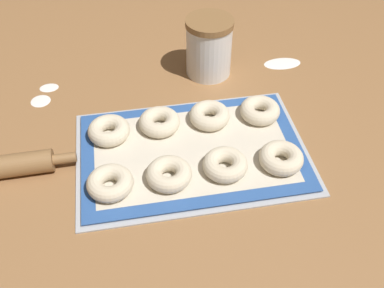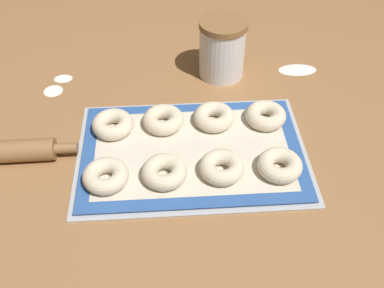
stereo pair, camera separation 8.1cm
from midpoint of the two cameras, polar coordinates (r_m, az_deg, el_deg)
name	(u,v)px [view 1 (the left image)]	position (r m, az deg, el deg)	size (l,w,h in m)	color
ground_plane	(195,153)	(1.04, -1.90, -1.27)	(2.80, 2.80, 0.00)	olive
baking_tray	(192,152)	(1.03, -2.23, -1.07)	(0.53, 0.35, 0.01)	#B2B5BA
baking_mat	(192,150)	(1.03, -2.24, -0.86)	(0.50, 0.33, 0.00)	#2D569E
bagel_front_far_left	(110,183)	(0.96, -12.75, -4.95)	(0.10, 0.10, 0.04)	beige
bagel_front_mid_left	(169,174)	(0.96, -5.37, -3.92)	(0.10, 0.10, 0.04)	beige
bagel_front_mid_right	(225,165)	(0.97, 1.86, -2.73)	(0.10, 0.10, 0.04)	beige
bagel_front_far_right	(281,158)	(1.00, 9.00, -1.87)	(0.10, 0.10, 0.04)	beige
bagel_back_far_left	(109,130)	(1.07, -12.63, 1.61)	(0.10, 0.10, 0.04)	beige
bagel_back_mid_left	(159,122)	(1.08, -6.29, 2.72)	(0.10, 0.10, 0.04)	beige
bagel_back_mid_right	(210,115)	(1.09, 0.12, 3.57)	(0.10, 0.10, 0.04)	beige
bagel_back_far_right	(260,110)	(1.11, 6.57, 4.19)	(0.10, 0.10, 0.04)	beige
flour_canister	(209,47)	(1.23, 0.26, 12.18)	(0.13, 0.13, 0.16)	white
flour_patch_near	(40,101)	(1.25, -20.46, 5.11)	(0.05, 0.05, 0.00)	white
flour_patch_far	(282,63)	(1.33, 9.69, 10.03)	(0.11, 0.06, 0.00)	white
flour_patch_side	(49,87)	(1.29, -19.44, 6.73)	(0.05, 0.04, 0.00)	white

